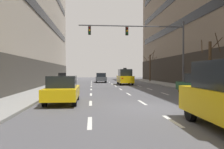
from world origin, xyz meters
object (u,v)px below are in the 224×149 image
object	(u,v)px
taxi_driving_0	(125,77)
car_driving_2	(101,78)
traffic_signal_0	(148,40)
car_parked_2	(200,85)
street_tree_1	(210,64)
street_tree_0	(150,66)
taxi_driving_3	(63,90)

from	to	relation	value
taxi_driving_0	car_driving_2	xyz separation A→B (m)	(-3.04, 6.96, -0.29)
traffic_signal_0	car_parked_2	bearing A→B (deg)	-70.57
car_driving_2	street_tree_1	bearing A→B (deg)	-65.71
street_tree_0	street_tree_1	world-z (taller)	street_tree_0
street_tree_1	car_parked_2	bearing A→B (deg)	-131.18
taxi_driving_3	traffic_signal_0	bearing A→B (deg)	51.53
car_driving_2	street_tree_0	distance (m)	8.96
taxi_driving_0	traffic_signal_0	size ratio (longest dim) A/B	0.41
taxi_driving_0	street_tree_0	distance (m)	9.82
taxi_driving_0	taxi_driving_3	world-z (taller)	taxi_driving_0
taxi_driving_3	car_driving_2	bearing A→B (deg)	82.50
car_parked_2	street_tree_1	world-z (taller)	street_tree_1
traffic_signal_0	street_tree_1	distance (m)	6.56
car_driving_2	street_tree_1	distance (m)	21.14
taxi_driving_3	car_parked_2	xyz separation A→B (m)	(9.75, 2.90, 0.05)
taxi_driving_0	street_tree_1	xyz separation A→B (m)	(5.63, -12.25, 1.38)
taxi_driving_0	car_driving_2	size ratio (longest dim) A/B	1.04
street_tree_1	car_driving_2	bearing A→B (deg)	114.29
car_parked_2	car_driving_2	bearing A→B (deg)	106.72
car_driving_2	car_parked_2	distance (m)	22.63
taxi_driving_3	street_tree_1	size ratio (longest dim) A/B	0.87
street_tree_1	taxi_driving_3	bearing A→B (deg)	-155.76
taxi_driving_3	street_tree_1	distance (m)	13.16
car_driving_2	street_tree_0	size ratio (longest dim) A/B	0.80
traffic_signal_0	car_driving_2	bearing A→B (deg)	105.54
taxi_driving_0	car_parked_2	world-z (taller)	taxi_driving_0
car_driving_2	street_tree_0	world-z (taller)	street_tree_0
taxi_driving_3	street_tree_1	xyz separation A→B (m)	(11.91, 5.36, 1.67)
taxi_driving_0	street_tree_0	xyz separation A→B (m)	(5.65, 7.85, 1.70)
car_parked_2	traffic_signal_0	size ratio (longest dim) A/B	0.42
car_parked_2	traffic_signal_0	bearing A→B (deg)	109.43
street_tree_1	street_tree_0	bearing A→B (deg)	89.94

